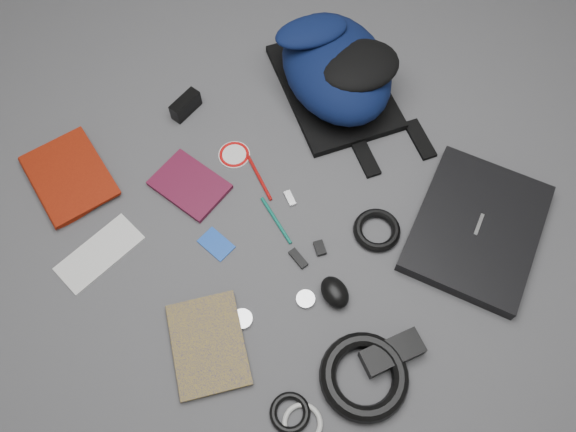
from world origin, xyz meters
TOP-DOWN VIEW (x-y plane):
  - ground at (0.00, 0.00)m, footprint 4.00×4.00m
  - backpack at (0.36, 0.26)m, footprint 0.42×0.52m
  - laptop at (0.37, -0.31)m, footprint 0.48×0.44m
  - textbook_red at (-0.49, 0.45)m, footprint 0.20×0.26m
  - comic_book at (-0.42, -0.12)m, footprint 0.24×0.28m
  - envelope at (-0.44, 0.21)m, footprint 0.23×0.13m
  - dvd_case at (-0.15, 0.24)m, footprint 0.18×0.22m
  - compact_camera at (-0.03, 0.45)m, footprint 0.10×0.06m
  - sticker_disc at (-0.00, 0.25)m, footprint 0.09×0.09m
  - pen_teal at (-0.03, 0.01)m, footprint 0.03×0.15m
  - pen_red at (0.01, 0.15)m, footprint 0.04×0.16m
  - id_badge at (-0.19, 0.05)m, footprint 0.07×0.09m
  - usb_black at (-0.05, -0.11)m, footprint 0.02×0.06m
  - usb_silver at (0.04, 0.05)m, footprint 0.03×0.05m
  - key_fob at (0.01, -0.12)m, footprint 0.04×0.04m
  - mouse at (-0.03, -0.23)m, footprint 0.07×0.09m
  - headphone_left at (-0.25, -0.15)m, footprint 0.07×0.07m
  - headphone_right at (-0.10, -0.20)m, footprint 0.06×0.06m
  - cable_coil at (0.16, -0.16)m, footprint 0.16×0.16m
  - power_brick at (-0.02, -0.42)m, footprint 0.15×0.09m
  - power_cord_coil at (-0.10, -0.43)m, footprint 0.22×0.22m
  - earbud_coil at (-0.28, -0.39)m, footprint 0.12×0.12m
  - white_cable_coil at (-0.27, -0.42)m, footprint 0.12×0.12m

SIDE VIEW (x-z plane):
  - ground at x=0.00m, z-range 0.00..0.00m
  - sticker_disc at x=0.00m, z-range 0.00..0.00m
  - envelope at x=-0.44m, z-range 0.00..0.00m
  - id_badge at x=-0.19m, z-range 0.00..0.00m
  - pen_teal at x=-0.03m, z-range 0.00..0.01m
  - pen_red at x=0.01m, z-range 0.00..0.01m
  - usb_silver at x=0.04m, z-range 0.00..0.01m
  - usb_black at x=-0.05m, z-range 0.00..0.01m
  - headphone_right at x=-0.10m, z-range 0.00..0.01m
  - key_fob at x=0.01m, z-range 0.00..0.01m
  - white_cable_coil at x=-0.27m, z-range 0.00..0.01m
  - headphone_left at x=-0.25m, z-range 0.00..0.01m
  - dvd_case at x=-0.15m, z-range 0.00..0.02m
  - earbud_coil at x=-0.28m, z-range 0.00..0.02m
  - comic_book at x=-0.42m, z-range 0.00..0.02m
  - cable_coil at x=0.16m, z-range 0.00..0.02m
  - textbook_red at x=-0.49m, z-range 0.00..0.03m
  - power_brick at x=-0.02m, z-range 0.00..0.04m
  - laptop at x=0.37m, z-range 0.00..0.04m
  - power_cord_coil at x=-0.10m, z-range 0.00..0.04m
  - mouse at x=-0.03m, z-range 0.00..0.04m
  - compact_camera at x=-0.03m, z-range 0.00..0.05m
  - backpack at x=0.36m, z-range 0.00..0.19m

